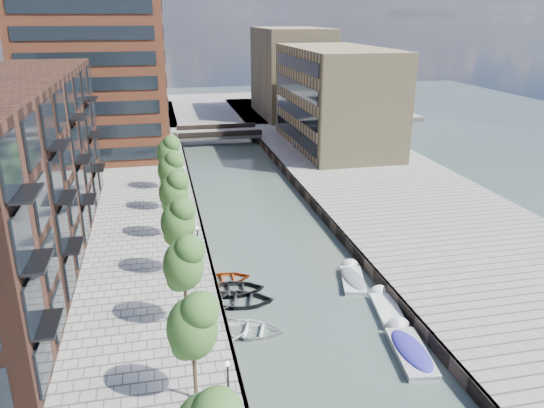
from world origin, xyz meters
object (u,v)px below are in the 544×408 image
object	(u,v)px
tree_3	(178,220)
tree_5	(171,168)
bridge	(218,133)
sloop_4	(233,293)
tree_4	(174,191)
motorboat_2	(385,307)
tree_6	(168,151)
motorboat_3	(408,349)
tree_2	(183,262)
motorboat_4	(352,278)
sloop_1	(239,304)
tree_1	(192,324)
sloop_2	(225,281)
sloop_3	(250,333)
car	(297,141)

from	to	relation	value
tree_3	tree_5	world-z (taller)	same
bridge	sloop_4	world-z (taller)	bridge
tree_4	motorboat_2	distance (m)	19.88
tree_6	motorboat_3	xyz separation A→B (m)	(13.01, -32.46, -5.09)
tree_2	motorboat_4	bearing A→B (deg)	21.10
tree_6	motorboat_2	size ratio (longest dim) A/B	1.26
tree_4	tree_5	distance (m)	7.00
sloop_1	motorboat_4	size ratio (longest dim) A/B	1.02
tree_1	sloop_2	world-z (taller)	tree_1
tree_4	sloop_1	bearing A→B (deg)	-70.15
bridge	sloop_3	world-z (taller)	bridge
motorboat_2	tree_2	bearing A→B (deg)	-177.50
tree_3	tree_4	world-z (taller)	same
tree_4	car	distance (m)	36.63
motorboat_3	car	size ratio (longest dim) A/B	1.53
tree_3	car	bearing A→B (deg)	63.26
tree_3	bridge	bearing A→B (deg)	79.75
tree_1	tree_3	xyz separation A→B (m)	(0.00, 14.00, 0.00)
tree_1	car	xyz separation A→B (m)	(19.15, 52.01, -3.69)
bridge	tree_6	world-z (taller)	tree_6
sloop_1	tree_2	bearing A→B (deg)	144.85
motorboat_2	motorboat_4	xyz separation A→B (m)	(-0.82, 4.38, 0.10)
sloop_4	sloop_3	bearing A→B (deg)	-172.12
sloop_1	car	world-z (taller)	car
sloop_2	sloop_1	bearing A→B (deg)	-173.40
motorboat_2	tree_3	bearing A→B (deg)	154.99
sloop_2	tree_3	bearing A→B (deg)	87.52
tree_1	sloop_4	xyz separation A→B (m)	(3.62, 12.02, -5.31)
sloop_2	sloop_4	distance (m)	1.95
tree_2	tree_3	size ratio (longest dim) A/B	1.00
tree_3	sloop_2	distance (m)	6.26
bridge	motorboat_3	xyz separation A→B (m)	(4.51, -58.46, -1.17)
tree_4	car	world-z (taller)	tree_4
tree_6	sloop_1	bearing A→B (deg)	-81.15
motorboat_2	sloop_1	bearing A→B (deg)	164.27
tree_6	tree_5	bearing A→B (deg)	-90.00
tree_1	sloop_2	distance (m)	15.29
sloop_4	motorboat_3	distance (m)	13.35
car	tree_5	bearing A→B (deg)	-123.28
bridge	sloop_2	xyz separation A→B (m)	(-5.19, -47.05, -1.39)
tree_5	motorboat_2	bearing A→B (deg)	-56.07
tree_4	tree_5	size ratio (longest dim) A/B	1.00
bridge	motorboat_4	xyz separation A→B (m)	(4.40, -49.02, -1.20)
sloop_4	tree_4	bearing A→B (deg)	26.57
bridge	motorboat_4	bearing A→B (deg)	-84.87
tree_5	tree_2	bearing A→B (deg)	-90.00
sloop_3	sloop_2	bearing A→B (deg)	22.62
tree_2	tree_4	bearing A→B (deg)	90.00
motorboat_4	tree_3	bearing A→B (deg)	171.09
bridge	sloop_2	bearing A→B (deg)	-96.29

